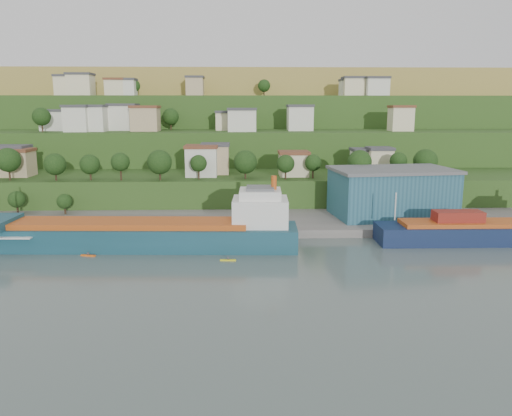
{
  "coord_description": "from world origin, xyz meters",
  "views": [
    {
      "loc": [
        11.42,
        -99.03,
        30.65
      ],
      "look_at": [
        14.97,
        15.0,
        7.45
      ],
      "focal_mm": 35.0,
      "sensor_mm": 36.0,
      "label": 1
    }
  ],
  "objects_px": {
    "kayak_orange": "(88,255)",
    "cargo_ship_far": "(505,232)",
    "cargo_ship_near": "(149,235)",
    "warehouse": "(392,192)"
  },
  "relations": [
    {
      "from": "cargo_ship_far",
      "to": "kayak_orange",
      "type": "relative_size",
      "value": 16.67
    },
    {
      "from": "cargo_ship_near",
      "to": "kayak_orange",
      "type": "distance_m",
      "value": 13.39
    },
    {
      "from": "cargo_ship_near",
      "to": "warehouse",
      "type": "distance_m",
      "value": 64.5
    },
    {
      "from": "cargo_ship_near",
      "to": "cargo_ship_far",
      "type": "relative_size",
      "value": 1.29
    },
    {
      "from": "kayak_orange",
      "to": "cargo_ship_far",
      "type": "bearing_deg",
      "value": 18.28
    },
    {
      "from": "cargo_ship_far",
      "to": "kayak_orange",
      "type": "bearing_deg",
      "value": -174.77
    },
    {
      "from": "warehouse",
      "to": "kayak_orange",
      "type": "height_order",
      "value": "warehouse"
    },
    {
      "from": "cargo_ship_near",
      "to": "kayak_orange",
      "type": "relative_size",
      "value": 21.51
    },
    {
      "from": "cargo_ship_far",
      "to": "warehouse",
      "type": "height_order",
      "value": "warehouse"
    },
    {
      "from": "cargo_ship_near",
      "to": "warehouse",
      "type": "height_order",
      "value": "cargo_ship_near"
    }
  ]
}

